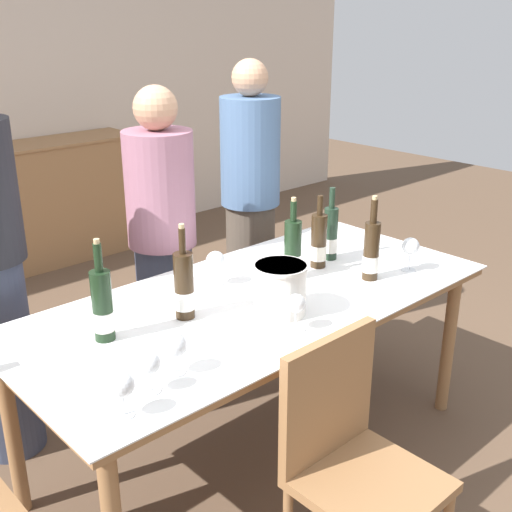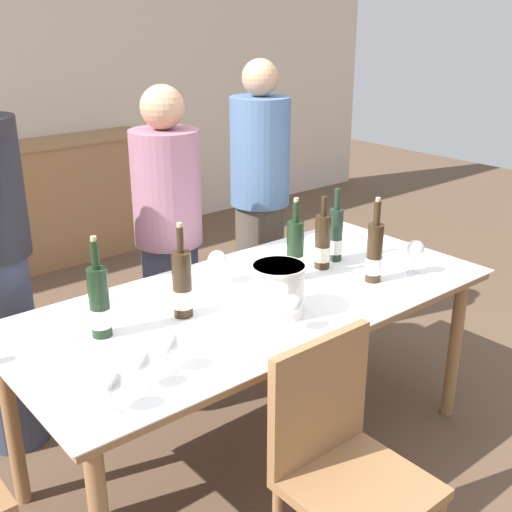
% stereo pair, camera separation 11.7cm
% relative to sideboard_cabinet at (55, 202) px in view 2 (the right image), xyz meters
% --- Properties ---
extents(ground_plane, '(12.00, 12.00, 0.00)m').
position_rel_sideboard_cabinet_xyz_m(ground_plane, '(-0.35, -2.86, -0.47)').
color(ground_plane, brown).
extents(sideboard_cabinet, '(1.63, 0.46, 0.94)m').
position_rel_sideboard_cabinet_xyz_m(sideboard_cabinet, '(0.00, 0.00, 0.00)').
color(sideboard_cabinet, '#996B42').
rests_on(sideboard_cabinet, ground_plane).
extents(dining_table, '(2.03, 0.93, 0.77)m').
position_rel_sideboard_cabinet_xyz_m(dining_table, '(-0.35, -2.86, 0.23)').
color(dining_table, '#996B42').
rests_on(dining_table, ground_plane).
extents(ice_bucket, '(0.21, 0.21, 0.20)m').
position_rel_sideboard_cabinet_xyz_m(ice_bucket, '(-0.38, -3.04, 0.40)').
color(ice_bucket, white).
rests_on(ice_bucket, dining_table).
extents(wine_bottle_0, '(0.08, 0.08, 0.37)m').
position_rel_sideboard_cabinet_xyz_m(wine_bottle_0, '(-0.67, -2.82, 0.42)').
color(wine_bottle_0, '#332314').
rests_on(wine_bottle_0, dining_table).
extents(wine_bottle_1, '(0.07, 0.07, 0.38)m').
position_rel_sideboard_cabinet_xyz_m(wine_bottle_1, '(-0.99, -2.76, 0.42)').
color(wine_bottle_1, black).
rests_on(wine_bottle_1, dining_table).
extents(wine_bottle_2, '(0.08, 0.08, 0.36)m').
position_rel_sideboard_cabinet_xyz_m(wine_bottle_2, '(-0.09, -2.82, 0.42)').
color(wine_bottle_2, black).
rests_on(wine_bottle_2, dining_table).
extents(wine_bottle_3, '(0.07, 0.07, 0.34)m').
position_rel_sideboard_cabinet_xyz_m(wine_bottle_3, '(0.20, -2.78, 0.42)').
color(wine_bottle_3, '#1E3323').
rests_on(wine_bottle_3, dining_table).
extents(wine_bottle_4, '(0.07, 0.07, 0.37)m').
position_rel_sideboard_cabinet_xyz_m(wine_bottle_4, '(0.15, -3.06, 0.42)').
color(wine_bottle_4, '#332314').
rests_on(wine_bottle_4, dining_table).
extents(wine_bottle_5, '(0.07, 0.07, 0.34)m').
position_rel_sideboard_cabinet_xyz_m(wine_bottle_5, '(0.09, -2.81, 0.41)').
color(wine_bottle_5, '#332314').
rests_on(wine_bottle_5, dining_table).
extents(wine_glass_0, '(0.08, 0.08, 0.16)m').
position_rel_sideboard_cabinet_xyz_m(wine_glass_0, '(0.35, -3.12, 0.41)').
color(wine_glass_0, white).
rests_on(wine_glass_0, dining_table).
extents(wine_glass_1, '(0.07, 0.07, 0.14)m').
position_rel_sideboard_cabinet_xyz_m(wine_glass_1, '(-0.44, -3.17, 0.39)').
color(wine_glass_1, white).
rests_on(wine_glass_1, dining_table).
extents(wine_glass_2, '(0.08, 0.08, 0.14)m').
position_rel_sideboard_cabinet_xyz_m(wine_glass_2, '(-0.94, -3.12, 0.39)').
color(wine_glass_2, white).
rests_on(wine_glass_2, dining_table).
extents(wine_glass_3, '(0.07, 0.07, 0.13)m').
position_rel_sideboard_cabinet_xyz_m(wine_glass_3, '(-1.06, -3.16, 0.39)').
color(wine_glass_3, white).
rests_on(wine_glass_3, dining_table).
extents(wine_glass_4, '(0.08, 0.08, 0.14)m').
position_rel_sideboard_cabinet_xyz_m(wine_glass_4, '(-1.18, -3.21, 0.39)').
color(wine_glass_4, white).
rests_on(wine_glass_4, dining_table).
extents(wine_glass_5, '(0.08, 0.08, 0.15)m').
position_rel_sideboard_cabinet_xyz_m(wine_glass_5, '(-0.39, -2.65, 0.40)').
color(wine_glass_5, white).
rests_on(wine_glass_5, dining_table).
extents(chair_near_front, '(0.42, 0.42, 0.89)m').
position_rel_sideboard_cabinet_xyz_m(chair_near_front, '(-0.57, -3.56, 0.04)').
color(chair_near_front, '#996B42').
rests_on(chair_near_front, ground_plane).
extents(person_guest_left, '(0.33, 0.33, 1.56)m').
position_rel_sideboard_cabinet_xyz_m(person_guest_left, '(-0.31, -2.15, 0.31)').
color(person_guest_left, '#383F56').
rests_on(person_guest_left, ground_plane).
extents(person_guest_right, '(0.33, 0.33, 1.63)m').
position_rel_sideboard_cabinet_xyz_m(person_guest_right, '(0.37, -2.04, 0.35)').
color(person_guest_right, '#51473D').
rests_on(person_guest_right, ground_plane).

